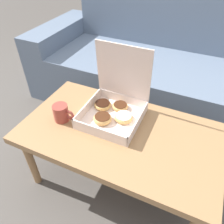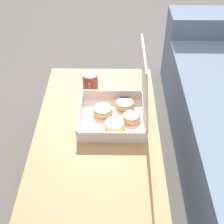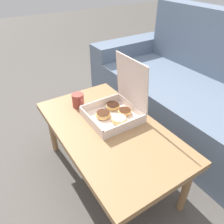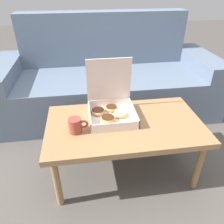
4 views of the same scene
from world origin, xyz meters
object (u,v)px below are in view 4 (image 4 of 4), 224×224
(couch, at_px, (107,81))
(coffee_table, at_px, (125,128))
(coffee_mug, at_px, (76,125))
(pastry_box, at_px, (110,107))

(couch, xyz_separation_m, coffee_table, (0.00, -0.95, 0.07))
(couch, xyz_separation_m, coffee_mug, (-0.32, -1.00, 0.17))
(coffee_table, bearing_deg, pastry_box, 126.35)
(couch, bearing_deg, pastry_box, -95.61)
(couch, distance_m, pastry_box, 0.87)
(couch, relative_size, coffee_mug, 17.73)
(coffee_table, bearing_deg, couch, 90.00)
(coffee_table, height_order, pastry_box, pastry_box)
(pastry_box, xyz_separation_m, coffee_mug, (-0.24, -0.16, -0.02))
(couch, height_order, coffee_table, couch)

